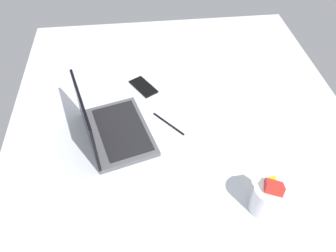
% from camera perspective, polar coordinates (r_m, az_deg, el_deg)
% --- Properties ---
extents(bed_mattress, '(1.80, 1.40, 0.18)m').
position_cam_1_polar(bed_mattress, '(1.37, 2.72, -4.35)').
color(bed_mattress, '#B7BCC6').
rests_on(bed_mattress, ground).
extents(laptop, '(0.38, 0.31, 0.23)m').
position_cam_1_polar(laptop, '(1.28, -10.01, -0.41)').
color(laptop, '#4C4C51').
rests_on(laptop, bed_mattress).
extents(snack_cup, '(0.09, 0.09, 0.14)m').
position_cam_1_polar(snack_cup, '(1.11, 16.53, -11.76)').
color(snack_cup, silver).
rests_on(snack_cup, bed_mattress).
extents(cell_phone, '(0.16, 0.13, 0.01)m').
position_cam_1_polar(cell_phone, '(1.51, -4.28, 6.76)').
color(cell_phone, black).
rests_on(cell_phone, bed_mattress).
extents(charger_cable, '(0.14, 0.11, 0.01)m').
position_cam_1_polar(charger_cable, '(1.34, 0.07, 0.38)').
color(charger_cable, black).
rests_on(charger_cable, bed_mattress).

